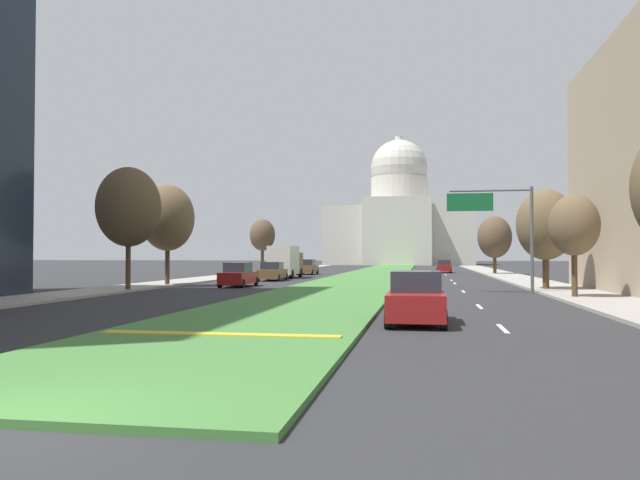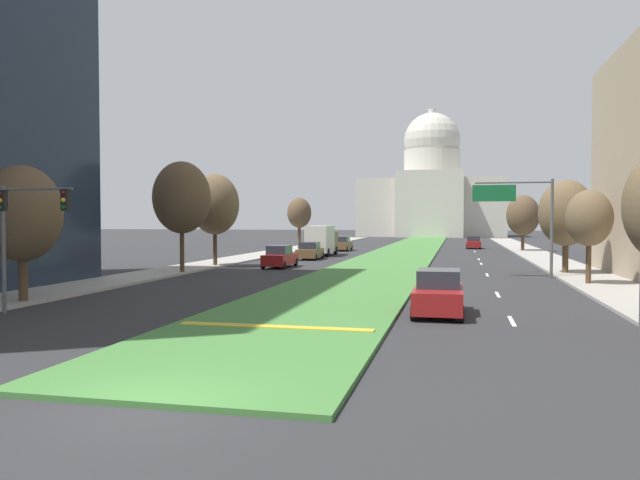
% 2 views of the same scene
% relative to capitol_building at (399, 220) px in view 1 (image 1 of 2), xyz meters
% --- Properties ---
extents(ground_plane, '(299.45, 299.45, 0.00)m').
position_rel_capitol_building_xyz_m(ground_plane, '(0.00, -67.27, -10.28)').
color(ground_plane, '#2B2B2D').
extents(grass_median, '(7.62, 122.50, 0.14)m').
position_rel_capitol_building_xyz_m(grass_median, '(0.00, -74.08, -10.21)').
color(grass_median, '#427A38').
rests_on(grass_median, ground_plane).
extents(median_curb_nose, '(6.86, 0.50, 0.04)m').
position_rel_capitol_building_xyz_m(median_curb_nose, '(0.00, -126.52, -10.12)').
color(median_curb_nose, gold).
rests_on(median_curb_nose, grass_median).
extents(lane_dashes_right, '(0.16, 54.17, 0.01)m').
position_rel_capitol_building_xyz_m(lane_dashes_right, '(8.11, -97.89, -10.28)').
color(lane_dashes_right, silver).
rests_on(lane_dashes_right, ground_plane).
extents(sidewalk_left, '(4.00, 122.50, 0.15)m').
position_rel_capitol_building_xyz_m(sidewalk_left, '(-14.41, -80.88, -10.21)').
color(sidewalk_left, '#9E9991').
rests_on(sidewalk_left, ground_plane).
extents(sidewalk_right, '(4.00, 122.50, 0.15)m').
position_rel_capitol_building_xyz_m(sidewalk_right, '(14.41, -80.88, -10.21)').
color(sidewalk_right, '#9E9991').
rests_on(sidewalk_right, ground_plane).
extents(capitol_building, '(33.19, 24.81, 29.99)m').
position_rel_capitol_building_xyz_m(capitol_building, '(0.00, 0.00, 0.00)').
color(capitol_building, beige).
rests_on(capitol_building, ground_plane).
extents(overhead_guide_sign, '(5.17, 0.20, 6.50)m').
position_rel_capitol_building_xyz_m(overhead_guide_sign, '(10.24, -104.16, -5.65)').
color(overhead_guide_sign, '#515456').
rests_on(overhead_guide_sign, ground_plane).
extents(street_tree_left_mid, '(4.07, 4.07, 7.94)m').
position_rel_capitol_building_xyz_m(street_tree_left_mid, '(-12.91, -106.61, -4.90)').
color(street_tree_left_mid, '#4C3823').
rests_on(street_tree_left_mid, ground_plane).
extents(street_tree_right_mid, '(2.61, 2.61, 5.57)m').
position_rel_capitol_building_xyz_m(street_tree_right_mid, '(13.49, -108.70, -6.38)').
color(street_tree_right_mid, '#4C3823').
rests_on(street_tree_right_mid, ground_plane).
extents(street_tree_left_far, '(3.95, 3.95, 7.56)m').
position_rel_capitol_building_xyz_m(street_tree_left_far, '(-13.15, -100.04, -5.20)').
color(street_tree_left_far, '#4C3823').
rests_on(street_tree_left_far, ground_plane).
extents(street_tree_right_far, '(3.69, 3.69, 6.63)m').
position_rel_capitol_building_xyz_m(street_tree_right_far, '(13.44, -101.27, -5.99)').
color(street_tree_right_far, '#4C3823').
rests_on(street_tree_right_far, ground_plane).
extents(street_tree_left_distant, '(3.10, 3.10, 6.68)m').
position_rel_capitol_building_xyz_m(street_tree_left_distant, '(-13.79, -70.59, -5.58)').
color(street_tree_left_distant, '#4C3823').
rests_on(street_tree_left_distant, ground_plane).
extents(street_tree_right_distant, '(3.91, 3.91, 6.83)m').
position_rel_capitol_building_xyz_m(street_tree_right_distant, '(13.76, -69.43, -5.91)').
color(street_tree_right_distant, '#4C3823').
rests_on(street_tree_right_distant, ground_plane).
extents(sedan_lead_stopped, '(1.97, 4.48, 1.80)m').
position_rel_capitol_building_xyz_m(sedan_lead_stopped, '(5.36, -121.44, -9.44)').
color(sedan_lead_stopped, maroon).
rests_on(sedan_lead_stopped, ground_plane).
extents(sedan_midblock, '(1.92, 4.61, 1.78)m').
position_rel_capitol_building_xyz_m(sedan_midblock, '(-7.83, -99.52, -9.45)').
color(sedan_midblock, maroon).
rests_on(sedan_midblock, ground_plane).
extents(sedan_distant, '(2.15, 4.72, 1.69)m').
position_rel_capitol_building_xyz_m(sedan_distant, '(-7.84, -89.21, -9.49)').
color(sedan_distant, brown).
rests_on(sedan_distant, ground_plane).
extents(sedan_far_horizon, '(1.96, 4.57, 1.78)m').
position_rel_capitol_building_xyz_m(sedan_far_horizon, '(-7.88, -72.23, -9.45)').
color(sedan_far_horizon, brown).
rests_on(sedan_far_horizon, ground_plane).
extents(sedan_very_far, '(1.94, 4.33, 1.66)m').
position_rel_capitol_building_xyz_m(sedan_very_far, '(8.17, -62.61, -9.50)').
color(sedan_very_far, maroon).
rests_on(sedan_very_far, ground_plane).
extents(box_truck_delivery, '(2.40, 6.40, 3.20)m').
position_rel_capitol_building_xyz_m(box_truck_delivery, '(-8.07, -82.99, -8.60)').
color(box_truck_delivery, brown).
rests_on(box_truck_delivery, ground_plane).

